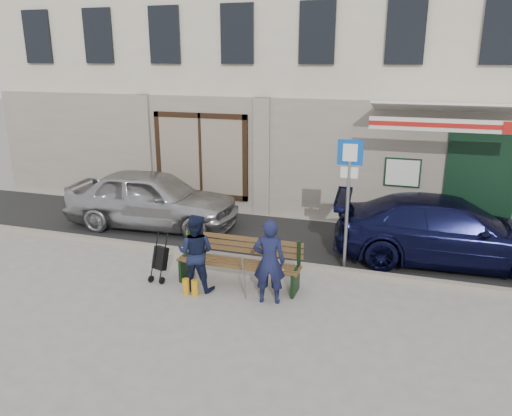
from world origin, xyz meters
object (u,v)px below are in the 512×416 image
at_px(parking_sign, 349,184).
at_px(man, 269,261).
at_px(woman, 196,253).
at_px(car_silver, 152,199).
at_px(car_navy, 449,231).
at_px(bench, 236,262).
at_px(stroller, 160,259).

height_order(parking_sign, man, parking_sign).
bearing_deg(woman, man, 174.02).
distance_m(car_silver, woman, 3.96).
bearing_deg(parking_sign, car_navy, 24.95).
bearing_deg(man, bench, -43.23).
distance_m(car_silver, car_navy, 7.14).
bearing_deg(woman, bench, -150.97).
bearing_deg(stroller, parking_sign, 42.87).
bearing_deg(car_silver, car_navy, -95.11).
relative_size(car_silver, bench, 1.84).
relative_size(man, stroller, 1.60).
height_order(parking_sign, woman, parking_sign).
relative_size(car_silver, car_navy, 0.91).
relative_size(car_silver, woman, 2.99).
bearing_deg(bench, car_navy, 32.22).
bearing_deg(bench, woman, -147.79).
distance_m(car_navy, stroller, 6.05).
bearing_deg(car_silver, man, -131.36).
bearing_deg(stroller, car_navy, 43.52).
xyz_separation_m(car_silver, bench, (3.24, -2.59, -0.29)).
relative_size(woman, stroller, 1.52).
xyz_separation_m(car_silver, car_navy, (7.14, -0.13, -0.05)).
distance_m(bench, stroller, 1.52).
xyz_separation_m(man, stroller, (-2.30, 0.24, -0.35)).
xyz_separation_m(car_navy, parking_sign, (-2.03, -1.06, 1.11)).
relative_size(bench, woman, 1.63).
height_order(bench, man, man).
distance_m(car_navy, bench, 4.62).
bearing_deg(parking_sign, man, -122.36).
xyz_separation_m(bench, man, (0.80, -0.48, 0.32)).
bearing_deg(car_navy, man, 128.71).
relative_size(parking_sign, woman, 1.83).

